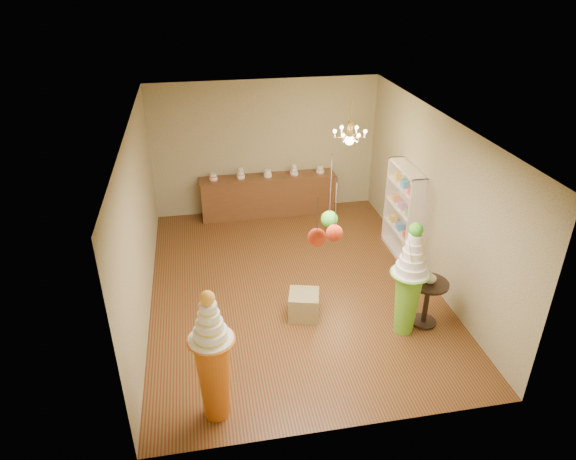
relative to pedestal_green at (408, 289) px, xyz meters
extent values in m
plane|color=#5A3518|center=(-1.49, 1.56, -0.79)|extent=(6.50, 6.50, 0.00)
plane|color=silver|center=(-1.49, 1.56, 2.21)|extent=(6.50, 6.50, 0.00)
cube|color=tan|center=(-1.49, 4.81, 0.71)|extent=(5.00, 0.04, 3.00)
cube|color=tan|center=(-1.49, -1.69, 0.71)|extent=(5.00, 0.04, 3.00)
cube|color=tan|center=(-3.99, 1.56, 0.71)|extent=(0.04, 6.50, 3.00)
cube|color=tan|center=(1.01, 1.56, 0.71)|extent=(0.04, 6.50, 3.00)
cone|color=#69BD2A|center=(0.00, 0.00, -0.26)|extent=(0.45, 0.45, 1.07)
cylinder|color=white|center=(0.00, 0.00, 0.29)|extent=(0.60, 0.60, 0.03)
cylinder|color=white|center=(0.00, 0.00, 0.37)|extent=(0.49, 0.49, 0.13)
cylinder|color=white|center=(0.00, 0.00, 0.49)|extent=(0.40, 0.40, 0.13)
cylinder|color=white|center=(0.00, 0.00, 0.62)|extent=(0.33, 0.33, 0.13)
cylinder|color=white|center=(0.00, 0.00, 0.74)|extent=(0.27, 0.27, 0.13)
cylinder|color=white|center=(0.00, 0.00, 0.87)|extent=(0.22, 0.22, 0.13)
sphere|color=green|center=(0.00, 0.00, 1.02)|extent=(0.21, 0.21, 0.21)
cone|color=#C96317|center=(-3.01, -1.16, -0.18)|extent=(0.47, 0.47, 1.22)
cylinder|color=white|center=(-3.01, -1.16, 0.44)|extent=(0.56, 0.56, 0.03)
cylinder|color=white|center=(-3.01, -1.16, 0.52)|extent=(0.42, 0.42, 0.12)
cylinder|color=white|center=(-3.01, -1.16, 0.64)|extent=(0.34, 0.34, 0.12)
cylinder|color=white|center=(-3.01, -1.16, 0.77)|extent=(0.27, 0.27, 0.12)
cylinder|color=white|center=(-3.01, -1.16, 0.89)|extent=(0.22, 0.22, 0.12)
sphere|color=gold|center=(-3.01, -1.16, 1.03)|extent=(0.18, 0.18, 0.18)
cube|color=#948351|center=(-1.48, 0.65, -0.58)|extent=(0.59, 0.59, 0.44)
cube|color=brown|center=(-1.49, 4.53, -0.34)|extent=(3.00, 0.50, 0.90)
cube|color=brown|center=(-1.49, 4.53, 0.11)|extent=(3.04, 0.54, 0.03)
cylinder|color=white|center=(-2.69, 4.53, 0.21)|extent=(0.18, 0.18, 0.16)
cylinder|color=white|center=(-2.09, 4.53, 0.25)|extent=(0.18, 0.18, 0.24)
cylinder|color=white|center=(-1.49, 4.53, 0.21)|extent=(0.18, 0.18, 0.16)
cylinder|color=white|center=(-0.89, 4.53, 0.25)|extent=(0.18, 0.18, 0.24)
cylinder|color=white|center=(-0.29, 4.53, 0.21)|extent=(0.18, 0.18, 0.16)
cube|color=silver|center=(0.99, 2.36, 0.11)|extent=(0.04, 1.20, 1.80)
cube|color=silver|center=(0.83, 2.36, -0.29)|extent=(0.30, 1.14, 0.03)
cube|color=silver|center=(0.83, 2.36, 0.16)|extent=(0.30, 1.14, 0.03)
cube|color=silver|center=(0.83, 2.36, 0.61)|extent=(0.30, 1.14, 0.03)
cylinder|color=black|center=(0.40, 0.12, -0.77)|extent=(0.53, 0.53, 0.04)
cylinder|color=black|center=(0.40, 0.12, -0.41)|extent=(0.11, 0.11, 0.76)
cylinder|color=black|center=(0.40, 0.12, -0.03)|extent=(0.80, 0.80, 0.04)
imported|color=silver|center=(0.40, 0.12, 0.09)|extent=(0.25, 0.25, 0.20)
cylinder|color=#443831|center=(-1.42, -0.74, 1.85)|extent=(0.01, 0.01, 0.71)
sphere|color=#B83012|center=(-1.42, -0.74, 1.49)|extent=(0.21, 0.21, 0.21)
cylinder|color=#443831|center=(-1.26, 0.11, 1.73)|extent=(0.01, 0.01, 0.96)
sphere|color=green|center=(-1.26, 0.11, 1.25)|extent=(0.24, 0.24, 0.24)
cylinder|color=#443831|center=(-1.76, -1.20, 1.96)|extent=(0.01, 0.01, 0.49)
sphere|color=#B83012|center=(-1.76, -1.20, 1.72)|extent=(0.21, 0.21, 0.21)
cylinder|color=gold|center=(-0.19, 2.78, 1.96)|extent=(0.02, 0.02, 0.50)
cylinder|color=gold|center=(-0.19, 2.78, 1.66)|extent=(0.10, 0.10, 0.30)
sphere|color=#FFC48C|center=(-0.19, 2.78, 1.46)|extent=(0.18, 0.18, 0.18)
camera|label=1|loc=(-2.97, -6.01, 4.46)|focal=32.00mm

